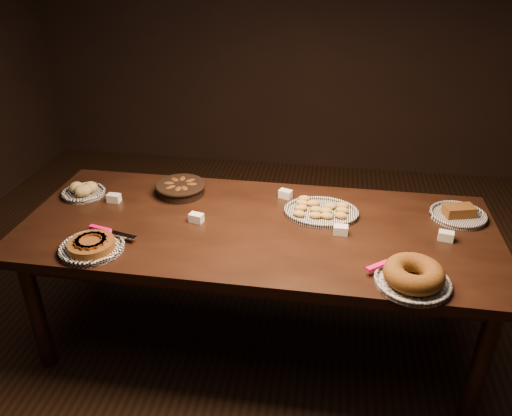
# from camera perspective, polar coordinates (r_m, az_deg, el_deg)

# --- Properties ---
(ground) EXTENTS (5.00, 5.00, 0.00)m
(ground) POSITION_cam_1_polar(r_m,az_deg,el_deg) (2.99, 0.12, -14.42)
(ground) COLOR black
(ground) RESTS_ON ground
(buffet_table) EXTENTS (2.40, 1.00, 0.75)m
(buffet_table) POSITION_cam_1_polar(r_m,az_deg,el_deg) (2.57, 0.14, -3.36)
(buffet_table) COLOR black
(buffet_table) RESTS_ON ground
(apple_tart_plate) EXTENTS (0.33, 0.32, 0.06)m
(apple_tart_plate) POSITION_cam_1_polar(r_m,az_deg,el_deg) (2.45, -18.24, -4.12)
(apple_tart_plate) COLOR white
(apple_tart_plate) RESTS_ON buffet_table
(madeleine_platter) EXTENTS (0.39, 0.32, 0.04)m
(madeleine_platter) POSITION_cam_1_polar(r_m,az_deg,el_deg) (2.64, 7.41, -0.33)
(madeleine_platter) COLOR black
(madeleine_platter) RESTS_ON buffet_table
(bundt_cake_plate) EXTENTS (0.35, 0.37, 0.10)m
(bundt_cake_plate) POSITION_cam_1_polar(r_m,az_deg,el_deg) (2.20, 17.52, -7.44)
(bundt_cake_plate) COLOR black
(bundt_cake_plate) RESTS_ON buffet_table
(croissant_basket) EXTENTS (0.28, 0.28, 0.07)m
(croissant_basket) POSITION_cam_1_polar(r_m,az_deg,el_deg) (2.85, -8.61, 2.35)
(croissant_basket) COLOR black
(croissant_basket) RESTS_ON buffet_table
(bread_roll_plate) EXTENTS (0.24, 0.24, 0.08)m
(bread_roll_plate) POSITION_cam_1_polar(r_m,az_deg,el_deg) (2.97, -19.13, 1.86)
(bread_roll_plate) COLOR white
(bread_roll_plate) RESTS_ON buffet_table
(loaf_plate) EXTENTS (0.29, 0.29, 0.07)m
(loaf_plate) POSITION_cam_1_polar(r_m,az_deg,el_deg) (2.79, 22.11, -0.63)
(loaf_plate) COLOR black
(loaf_plate) RESTS_ON buffet_table
(tent_cards) EXTENTS (1.81, 0.40, 0.04)m
(tent_cards) POSITION_cam_1_polar(r_m,az_deg,el_deg) (2.58, 1.80, -0.70)
(tent_cards) COLOR white
(tent_cards) RESTS_ON buffet_table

